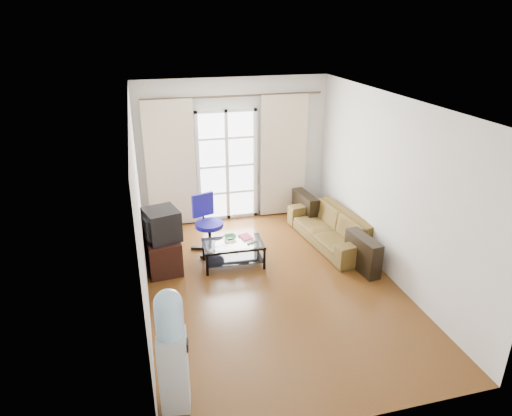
{
  "coord_description": "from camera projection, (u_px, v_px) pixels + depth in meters",
  "views": [
    {
      "loc": [
        -1.7,
        -5.59,
        3.7
      ],
      "look_at": [
        -0.15,
        0.35,
        1.11
      ],
      "focal_mm": 32.0,
      "sensor_mm": 36.0,
      "label": 1
    }
  ],
  "objects": [
    {
      "name": "curtain_rod",
      "position": [
        234.0,
        96.0,
        8.12
      ],
      "size": [
        3.3,
        0.04,
        0.04
      ],
      "primitive_type": "cylinder",
      "rotation": [
        0.0,
        1.57,
        0.0
      ],
      "color": "#4C3F2D",
      "rests_on": "wall_back"
    },
    {
      "name": "ceiling",
      "position": [
        275.0,
        101.0,
        5.77
      ],
      "size": [
        5.2,
        5.2,
        0.0
      ],
      "primitive_type": "plane",
      "rotation": [
        3.14,
        0.0,
        0.0
      ],
      "color": "white",
      "rests_on": "wall_back"
    },
    {
      "name": "curtain_right",
      "position": [
        283.0,
        156.0,
        8.78
      ],
      "size": [
        0.9,
        0.07,
        2.35
      ],
      "primitive_type": "cube",
      "color": "beige",
      "rests_on": "curtain_rod"
    },
    {
      "name": "crt_tv",
      "position": [
        161.0,
        225.0,
        6.91
      ],
      "size": [
        0.61,
        0.62,
        0.47
      ],
      "rotation": [
        0.0,
        0.0,
        0.26
      ],
      "color": "black",
      "rests_on": "tv_stand"
    },
    {
      "name": "book",
      "position": [
        241.0,
        238.0,
        7.33
      ],
      "size": [
        0.28,
        0.31,
        0.02
      ],
      "primitive_type": "imported",
      "rotation": [
        0.0,
        0.0,
        0.23
      ],
      "color": "maroon",
      "rests_on": "coffee_table"
    },
    {
      "name": "water_cooler",
      "position": [
        172.0,
        349.0,
        4.42
      ],
      "size": [
        0.32,
        0.32,
        1.39
      ],
      "rotation": [
        0.0,
        0.0,
        -0.13
      ],
      "color": "silver",
      "rests_on": "floor"
    },
    {
      "name": "wall_right",
      "position": [
        390.0,
        189.0,
        6.71
      ],
      "size": [
        0.02,
        5.2,
        2.7
      ],
      "primitive_type": "cube",
      "color": "silver",
      "rests_on": "floor"
    },
    {
      "name": "remote",
      "position": [
        252.0,
        243.0,
        7.19
      ],
      "size": [
        0.17,
        0.13,
        0.02
      ],
      "primitive_type": "cube",
      "rotation": [
        0.0,
        0.0,
        0.51
      ],
      "color": "black",
      "rests_on": "coffee_table"
    },
    {
      "name": "floor",
      "position": [
        272.0,
        284.0,
        6.82
      ],
      "size": [
        5.2,
        5.2,
        0.0
      ],
      "primitive_type": "plane",
      "color": "brown",
      "rests_on": "ground"
    },
    {
      "name": "wall_back",
      "position": [
        234.0,
        151.0,
        8.61
      ],
      "size": [
        3.6,
        0.02,
        2.7
      ],
      "primitive_type": "cube",
      "color": "silver",
      "rests_on": "floor"
    },
    {
      "name": "wall_front",
      "position": [
        358.0,
        308.0,
        3.97
      ],
      "size": [
        3.6,
        0.02,
        2.7
      ],
      "primitive_type": "cube",
      "color": "silver",
      "rests_on": "floor"
    },
    {
      "name": "radiator",
      "position": [
        275.0,
        199.0,
        9.1
      ],
      "size": [
        0.64,
        0.12,
        0.64
      ],
      "primitive_type": "cube",
      "color": "gray",
      "rests_on": "floor"
    },
    {
      "name": "sofa",
      "position": [
        331.0,
        228.0,
        7.95
      ],
      "size": [
        2.13,
        1.22,
        0.57
      ],
      "primitive_type": "imported",
      "rotation": [
        0.0,
        0.0,
        -1.45
      ],
      "color": "brown",
      "rests_on": "floor"
    },
    {
      "name": "curtain_left",
      "position": [
        171.0,
        165.0,
        8.28
      ],
      "size": [
        0.9,
        0.07,
        2.35
      ],
      "primitive_type": "cube",
      "color": "beige",
      "rests_on": "curtain_rod"
    },
    {
      "name": "bowl",
      "position": [
        230.0,
        237.0,
        7.33
      ],
      "size": [
        0.26,
        0.26,
        0.05
      ],
      "primitive_type": "imported",
      "rotation": [
        0.0,
        0.0,
        0.15
      ],
      "color": "green",
      "rests_on": "coffee_table"
    },
    {
      "name": "task_chair",
      "position": [
        209.0,
        234.0,
        7.71
      ],
      "size": [
        0.83,
        0.83,
        0.97
      ],
      "rotation": [
        0.0,
        0.0,
        0.31
      ],
      "color": "black",
      "rests_on": "floor"
    },
    {
      "name": "coffee_table",
      "position": [
        233.0,
        251.0,
        7.25
      ],
      "size": [
        0.98,
        0.59,
        0.39
      ],
      "rotation": [
        0.0,
        0.0,
        -0.04
      ],
      "color": "silver",
      "rests_on": "floor"
    },
    {
      "name": "tv_stand",
      "position": [
        163.0,
        253.0,
        7.14
      ],
      "size": [
        0.56,
        0.78,
        0.54
      ],
      "primitive_type": "cube",
      "rotation": [
        0.0,
        0.0,
        0.1
      ],
      "color": "black",
      "rests_on": "floor"
    },
    {
      "name": "french_door",
      "position": [
        227.0,
        166.0,
        8.63
      ],
      "size": [
        1.16,
        0.06,
        2.15
      ],
      "color": "white",
      "rests_on": "wall_back"
    },
    {
      "name": "wall_left",
      "position": [
        139.0,
        213.0,
        5.87
      ],
      "size": [
        0.02,
        5.2,
        2.7
      ],
      "primitive_type": "cube",
      "color": "silver",
      "rests_on": "floor"
    }
  ]
}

